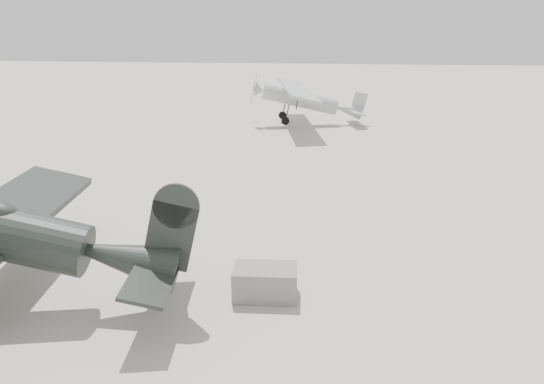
{
  "coord_description": "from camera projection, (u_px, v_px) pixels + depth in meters",
  "views": [
    {
      "loc": [
        2.9,
        -14.92,
        7.27
      ],
      "look_at": [
        0.94,
        2.71,
        1.5
      ],
      "focal_mm": 35.0,
      "sensor_mm": 36.0,
      "label": 1
    }
  ],
  "objects": [
    {
      "name": "ground",
      "position": [
        233.0,
        263.0,
        16.65
      ],
      "size": [
        160.0,
        160.0,
        0.0
      ],
      "primitive_type": "plane",
      "color": "#A5A293",
      "rests_on": "ground"
    },
    {
      "name": "lowwing_monoplane",
      "position": [
        18.0,
        237.0,
        13.42
      ],
      "size": [
        8.47,
        11.87,
        3.82
      ],
      "rotation": [
        0.0,
        0.24,
        0.1
      ],
      "color": "black",
      "rests_on": "ground"
    },
    {
      "name": "highwing_monoplane",
      "position": [
        305.0,
        97.0,
        37.92
      ],
      "size": [
        8.27,
        11.59,
        3.27
      ],
      "rotation": [
        0.0,
        0.23,
        0.18
      ],
      "color": "#989A9D",
      "rests_on": "ground"
    },
    {
      "name": "equipment_block",
      "position": [
        265.0,
        282.0,
        14.49
      ],
      "size": [
        1.78,
        1.17,
        0.87
      ],
      "primitive_type": "cube",
      "rotation": [
        0.0,
        0.0,
        0.05
      ],
      "color": "slate",
      "rests_on": "ground"
    }
  ]
}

